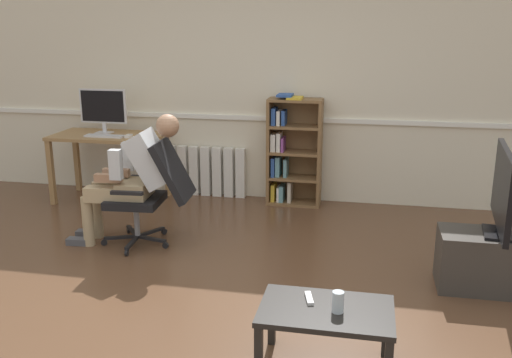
{
  "coord_description": "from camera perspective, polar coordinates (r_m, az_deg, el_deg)",
  "views": [
    {
      "loc": [
        1.04,
        -3.52,
        1.92
      ],
      "look_at": [
        0.15,
        0.85,
        0.7
      ],
      "focal_mm": 39.43,
      "sensor_mm": 36.0,
      "label": 1
    }
  ],
  "objects": [
    {
      "name": "office_chair",
      "position": [
        5.06,
        -10.47,
        -1.01
      ],
      "size": [
        0.83,
        0.62,
        0.96
      ],
      "rotation": [
        0.0,
        0.0,
        -1.49
      ],
      "color": "black",
      "rests_on": "ground_plane"
    },
    {
      "name": "ground_plane",
      "position": [
        4.14,
        -4.48,
        -12.37
      ],
      "size": [
        18.0,
        18.0,
        0.0
      ],
      "primitive_type": "plane",
      "color": "brown"
    },
    {
      "name": "computer_mouse",
      "position": [
        6.21,
        -12.8,
        4.27
      ],
      "size": [
        0.06,
        0.1,
        0.03
      ],
      "primitive_type": "cube",
      "color": "white",
      "rests_on": "computer_desk"
    },
    {
      "name": "back_wall",
      "position": [
        6.28,
        1.96,
        10.08
      ],
      "size": [
        12.0,
        0.13,
        2.7
      ],
      "color": "beige",
      "rests_on": "ground_plane"
    },
    {
      "name": "imac_monitor",
      "position": [
        6.5,
        -15.26,
        6.98
      ],
      "size": [
        0.54,
        0.14,
        0.49
      ],
      "color": "silver",
      "rests_on": "computer_desk"
    },
    {
      "name": "spare_remote",
      "position": [
        3.34,
        5.41,
        -11.94
      ],
      "size": [
        0.07,
        0.15,
        0.02
      ],
      "primitive_type": "cube",
      "rotation": [
        0.0,
        0.0,
        3.38
      ],
      "color": "white",
      "rests_on": "coffee_table"
    },
    {
      "name": "computer_desk",
      "position": [
        6.46,
        -14.69,
        3.44
      ],
      "size": [
        1.22,
        0.65,
        0.76
      ],
      "color": "#9E7547",
      "rests_on": "ground_plane"
    },
    {
      "name": "drinking_glass",
      "position": [
        3.2,
        8.31,
        -12.23
      ],
      "size": [
        0.07,
        0.07,
        0.12
      ],
      "primitive_type": "cylinder",
      "color": "silver",
      "rests_on": "coffee_table"
    },
    {
      "name": "bookshelf",
      "position": [
        6.16,
        3.55,
        2.71
      ],
      "size": [
        0.58,
        0.29,
        1.22
      ],
      "color": "brown",
      "rests_on": "ground_plane"
    },
    {
      "name": "tv_screen",
      "position": [
        4.42,
        23.77,
        -1.13
      ],
      "size": [
        0.23,
        0.96,
        0.63
      ],
      "rotation": [
        0.0,
        0.0,
        1.46
      ],
      "color": "black",
      "rests_on": "tv_stand"
    },
    {
      "name": "radiator",
      "position": [
        6.54,
        -5.13,
        0.79
      ],
      "size": [
        0.94,
        0.08,
        0.57
      ],
      "color": "white",
      "rests_on": "ground_plane"
    },
    {
      "name": "person_seated",
      "position": [
        5.08,
        -12.41,
        0.4
      ],
      "size": [
        1.06,
        0.41,
        1.19
      ],
      "rotation": [
        0.0,
        0.0,
        -1.49
      ],
      "color": "tan",
      "rests_on": "ground_plane"
    },
    {
      "name": "coffee_table",
      "position": [
        3.29,
        7.11,
        -13.7
      ],
      "size": [
        0.75,
        0.48,
        0.39
      ],
      "color": "black",
      "rests_on": "ground_plane"
    },
    {
      "name": "tv_stand",
      "position": [
        4.59,
        23.0,
        -7.74
      ],
      "size": [
        0.81,
        0.4,
        0.44
      ],
      "color": "#3D3833",
      "rests_on": "ground_plane"
    },
    {
      "name": "keyboard",
      "position": [
        6.3,
        -15.11,
        4.23
      ],
      "size": [
        0.43,
        0.12,
        0.02
      ],
      "primitive_type": "cube",
      "color": "silver",
      "rests_on": "computer_desk"
    }
  ]
}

